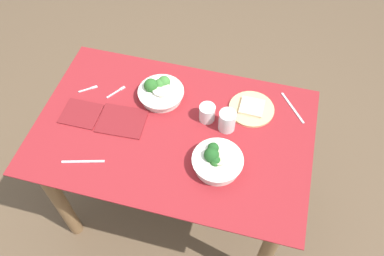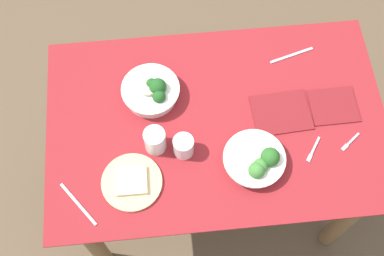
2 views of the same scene
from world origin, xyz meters
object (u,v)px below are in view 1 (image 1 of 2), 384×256
Objects in this scene: broccoli_bowl_far at (160,91)px; table_knife_right at (292,108)px; broccoli_bowl_near at (217,161)px; fork_by_far_bowl at (117,92)px; bread_side_plate at (251,108)px; fork_by_near_bowl at (89,89)px; napkin_folded_upper at (81,114)px; napkin_folded_lower at (122,121)px; table_knife_left at (83,162)px; water_glass_side at (227,121)px; water_glass_center at (207,113)px.

broccoli_bowl_far reaches higher than table_knife_right.
fork_by_far_bowl is (-0.56, 0.28, -0.03)m from broccoli_bowl_near.
table_knife_right is (0.19, 0.06, -0.01)m from bread_side_plate.
fork_by_near_bowl and table_knife_right have the same top height.
broccoli_bowl_near is 0.74m from fork_by_near_bowl.
napkin_folded_upper is at bearing -110.49° from table_knife_right.
broccoli_bowl_far reaches higher than napkin_folded_lower.
napkin_folded_upper is at bearing -148.30° from broccoli_bowl_far.
broccoli_bowl_near is at bearing 177.13° from table_knife_left.
napkin_folded_lower is at bearing -158.83° from bread_side_plate.
water_glass_side is 0.65m from table_knife_left.
water_glass_side reaches higher than napkin_folded_upper.
bread_side_plate is (0.44, 0.03, -0.02)m from broccoli_bowl_far.
broccoli_bowl_far is at bearing -47.78° from fork_by_far_bowl.
broccoli_bowl_near is at bearing -67.56° from water_glass_center.
napkin_folded_upper and napkin_folded_lower have the same top height.
fork_by_near_bowl is 0.41× the size of table_knife_right.
table_knife_left is at bearing -108.96° from napkin_folded_lower.
broccoli_bowl_far is at bearing -29.81° from fork_by_near_bowl.
fork_by_near_bowl is 0.98m from table_knife_right.
water_glass_side is 0.52× the size of table_knife_right.
napkin_folded_lower is at bearing -162.87° from water_glass_center.
table_knife_right is at bearing 16.82° from napkin_folded_upper.
fork_by_far_bowl is 0.44× the size of napkin_folded_lower.
napkin_folded_upper is (-0.11, -0.17, 0.00)m from fork_by_far_bowl.
broccoli_bowl_far is at bearing -131.39° from table_knife_left.
napkin_folded_upper is at bearing -163.41° from bread_side_plate.
bread_side_plate is at bearing 28.49° from water_glass_center.
fork_by_near_bowl is (-0.35, -0.05, -0.03)m from broccoli_bowl_far.
broccoli_bowl_far is at bearing 56.77° from napkin_folded_lower.
napkin_folded_upper is (-0.95, -0.29, 0.00)m from table_knife_right.
table_knife_right is at bearing 34.31° from water_glass_side.
water_glass_side is 1.26× the size of fork_by_near_bowl.
fork_by_far_bowl is at bearing 153.40° from broccoli_bowl_near.
water_glass_side reaches higher than table_knife_right.
water_glass_center is at bearing -40.37° from fork_by_near_bowl.
napkin_folded_upper is 0.20m from napkin_folded_lower.
fork_by_far_bowl is (-0.21, -0.03, -0.03)m from broccoli_bowl_far.
fork_by_near_bowl is at bearing -85.84° from table_knife_left.
napkin_folded_lower reaches higher than fork_by_near_bowl.
table_knife_left is 0.93× the size of table_knife_right.
water_glass_center is 0.41m from table_knife_right.
napkin_folded_upper is at bearing -171.77° from water_glass_side.
broccoli_bowl_far is 1.20× the size of table_knife_left.
water_glass_center is at bearing 112.44° from broccoli_bowl_near.
broccoli_bowl_near reaches higher than broccoli_bowl_far.
broccoli_bowl_near is at bearing -58.34° from fork_by_near_bowl.
bread_side_plate is at bearing 21.17° from napkin_folded_lower.
bread_side_plate is 1.08× the size of table_knife_right.
bread_side_plate is at bearing 74.53° from broccoli_bowl_near.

